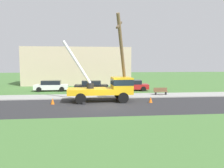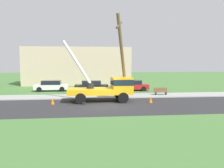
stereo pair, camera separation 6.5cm
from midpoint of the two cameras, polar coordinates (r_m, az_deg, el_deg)
The scene contains 13 objects.
ground_plane at distance 31.68m, azimuth -3.43°, elevation -1.48°, with size 120.00×120.00×0.00m, color #477538.
road_asphalt at distance 19.84m, azimuth -1.76°, elevation -5.55°, with size 80.00×7.98×0.01m, color #2B2B2D.
sidewalk_strip at distance 25.35m, azimuth -2.74°, elevation -3.07°, with size 80.00×3.24×0.10m, color #9E9E99.
utility_truck at distance 22.07m, azimuth -0.82°, elevation -0.76°, with size 6.82×3.21×5.98m.
leaning_utility_pole at distance 22.33m, azimuth 2.74°, elevation 6.59°, with size 1.86×4.05×8.32m.
traffic_cone_ahead at distance 21.74m, azimuth 9.79°, elevation -3.93°, with size 0.36×0.36×0.56m, color orange.
traffic_cone_behind at distance 21.34m, azimuth -14.69°, elevation -4.20°, with size 0.36×0.36×0.56m, color orange.
traffic_cone_curbside at distance 23.63m, azimuth 1.55°, elevation -3.12°, with size 0.36×0.36×0.56m, color orange.
parked_sedan_white at distance 31.37m, azimuth -14.95°, elevation -0.41°, with size 4.42×2.06×1.42m.
parked_sedan_black at distance 30.26m, azimuth -5.13°, elevation -0.46°, with size 4.44×2.09×1.42m.
parked_sedan_red at distance 30.95m, azimuth 5.17°, elevation -0.33°, with size 4.55×2.28×1.42m.
park_bench at distance 26.67m, azimuth 12.27°, elevation -1.87°, with size 1.60×0.45×0.90m.
lowrise_building_backdrop at distance 40.34m, azimuth -8.54°, elevation 4.48°, with size 18.00×6.00×6.40m, color #C6B293.
Camera 2 is at (-1.46, -19.43, 3.74)m, focal length 36.23 mm.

